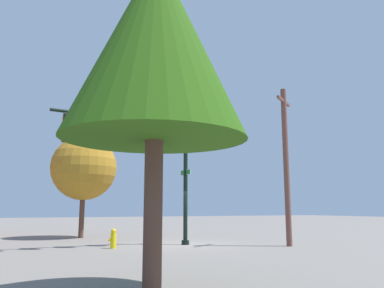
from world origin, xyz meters
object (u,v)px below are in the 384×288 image
(tree_near, at_px, (84,168))
(tree_mid, at_px, (156,44))
(signal_pole_assembly, at_px, (134,144))
(fire_hydrant, at_px, (113,239))
(utility_pole, at_px, (286,162))

(tree_near, relative_size, tree_mid, 0.81)
(signal_pole_assembly, relative_size, fire_hydrant, 7.93)
(fire_hydrant, bearing_deg, tree_mid, 82.09)
(signal_pole_assembly, height_order, tree_near, signal_pole_assembly)
(utility_pole, relative_size, fire_hydrant, 8.89)
(signal_pole_assembly, xyz_separation_m, tree_near, (1.26, -6.50, -0.53))
(utility_pole, xyz_separation_m, fire_hydrant, (7.51, -2.32, -3.43))
(utility_pole, distance_m, tree_near, 11.88)
(signal_pole_assembly, height_order, tree_mid, tree_mid)
(utility_pole, distance_m, tree_mid, 11.28)
(fire_hydrant, xyz_separation_m, tree_mid, (1.28, 9.25, 4.81))
(fire_hydrant, bearing_deg, utility_pole, 162.85)
(utility_pole, height_order, fire_hydrant, utility_pole)
(signal_pole_assembly, relative_size, tree_near, 1.10)
(fire_hydrant, distance_m, tree_mid, 10.50)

